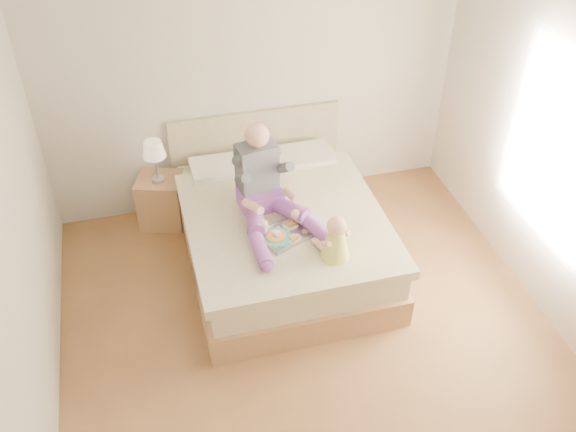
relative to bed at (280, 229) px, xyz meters
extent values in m
cube|color=brown|center=(0.00, -1.08, -0.32)|extent=(4.00, 4.20, 0.01)
cube|color=white|center=(0.00, -1.08, 2.38)|extent=(4.00, 4.20, 0.02)
cube|color=beige|center=(0.00, 1.02, 1.03)|extent=(4.00, 0.02, 2.70)
cube|color=beige|center=(-2.00, -1.08, 1.03)|extent=(0.02, 4.20, 2.70)
cube|color=beige|center=(2.00, -1.08, 1.03)|extent=(0.02, 4.20, 2.70)
cube|color=white|center=(1.99, -0.88, 1.08)|extent=(0.02, 1.30, 1.60)
cube|color=#EBE7C1|center=(1.98, -0.88, 1.08)|extent=(0.01, 1.18, 1.48)
cube|color=olive|center=(0.00, -0.07, -0.18)|extent=(1.68, 2.13, 0.28)
cube|color=beige|center=(0.00, -0.07, 0.08)|extent=(1.60, 2.05, 0.24)
cube|color=beige|center=(0.00, -0.22, 0.25)|extent=(1.70, 1.80, 0.09)
cube|color=white|center=(-0.38, 0.68, 0.27)|extent=(0.62, 0.40, 0.14)
cube|color=white|center=(0.38, 0.68, 0.27)|extent=(0.62, 0.40, 0.14)
cube|color=gray|center=(0.00, 1.01, 0.18)|extent=(1.70, 0.08, 1.00)
cube|color=olive|center=(-1.00, 0.80, -0.06)|extent=(0.52, 0.49, 0.52)
cylinder|color=#ADB0B4|center=(-1.00, 0.76, 0.22)|extent=(0.12, 0.12, 0.04)
cylinder|color=#ADB0B4|center=(-1.00, 0.76, 0.36)|extent=(0.02, 0.02, 0.24)
cone|color=beige|center=(-1.00, 0.76, 0.56)|extent=(0.21, 0.21, 0.16)
cube|color=#7C3E9B|center=(-0.17, 0.02, 0.38)|extent=(0.40, 0.34, 0.17)
cube|color=#3D3E45|center=(-0.18, 0.08, 0.67)|extent=(0.37, 0.27, 0.45)
sphere|color=#F4B199|center=(-0.17, 0.05, 1.00)|extent=(0.21, 0.21, 0.21)
cylinder|color=#7C3E9B|center=(-0.27, -0.22, 0.37)|extent=(0.21, 0.50, 0.20)
cylinder|color=#7C3E9B|center=(-0.31, -0.59, 0.35)|extent=(0.12, 0.43, 0.12)
sphere|color=#7C3E9B|center=(-0.31, -0.80, 0.34)|extent=(0.10, 0.10, 0.10)
cylinder|color=#3D3E45|center=(-0.34, -0.09, 0.68)|extent=(0.11, 0.28, 0.23)
cylinder|color=#F4B199|center=(-0.29, -0.26, 0.52)|extent=(0.15, 0.29, 0.15)
sphere|color=#F4B199|center=(-0.24, -0.39, 0.42)|extent=(0.08, 0.08, 0.08)
cylinder|color=#7C3E9B|center=(0.02, -0.17, 0.37)|extent=(0.37, 0.48, 0.20)
cylinder|color=#7C3E9B|center=(0.20, -0.49, 0.35)|extent=(0.26, 0.44, 0.12)
sphere|color=#7C3E9B|center=(0.28, -0.69, 0.34)|extent=(0.10, 0.10, 0.10)
cylinder|color=#3D3E45|center=(0.03, -0.01, 0.68)|extent=(0.16, 0.29, 0.23)
cylinder|color=#F4B199|center=(0.05, -0.19, 0.52)|extent=(0.09, 0.29, 0.15)
sphere|color=#F4B199|center=(0.05, -0.33, 0.42)|extent=(0.08, 0.08, 0.08)
cube|color=#ADB0B4|center=(-0.06, -0.43, 0.30)|extent=(0.51, 0.46, 0.01)
cylinder|color=teal|center=(-0.15, -0.45, 0.31)|extent=(0.24, 0.24, 0.01)
cylinder|color=#DE994A|center=(-0.15, -0.45, 0.33)|extent=(0.16, 0.16, 0.02)
cylinder|color=white|center=(-0.24, -0.37, 0.35)|extent=(0.07, 0.07, 0.08)
torus|color=white|center=(-0.20, -0.35, 0.35)|extent=(0.03, 0.06, 0.06)
cylinder|color=olive|center=(-0.24, -0.37, 0.39)|extent=(0.07, 0.07, 0.01)
cylinder|color=white|center=(0.01, -0.32, 0.31)|extent=(0.14, 0.14, 0.01)
cube|color=#DE994A|center=(0.01, -0.32, 0.32)|extent=(0.10, 0.09, 0.02)
cylinder|color=white|center=(-0.01, -0.51, 0.31)|extent=(0.14, 0.14, 0.01)
ellipsoid|color=red|center=(0.01, -0.52, 0.32)|extent=(0.03, 0.03, 0.01)
cylinder|color=white|center=(0.07, -0.31, 0.36)|extent=(0.06, 0.06, 0.11)
cylinder|color=orange|center=(0.07, -0.31, 0.36)|extent=(0.06, 0.06, 0.10)
cylinder|color=white|center=(0.10, -0.46, 0.32)|extent=(0.06, 0.06, 0.04)
cylinder|color=#4F2C0B|center=(0.10, -0.46, 0.32)|extent=(0.05, 0.05, 0.03)
cone|color=#D6D543|center=(0.26, -0.78, 0.42)|extent=(0.23, 0.23, 0.25)
sphere|color=#F4B199|center=(0.26, -0.78, 0.61)|extent=(0.16, 0.16, 0.16)
cylinder|color=#F4B199|center=(0.17, -0.69, 0.34)|extent=(0.10, 0.19, 0.06)
sphere|color=#F4B199|center=(0.13, -0.61, 0.34)|extent=(0.05, 0.05, 0.05)
cylinder|color=#F4B199|center=(0.17, -0.81, 0.47)|extent=(0.06, 0.13, 0.11)
cylinder|color=#F4B199|center=(0.25, -0.65, 0.34)|extent=(0.14, 0.18, 0.06)
sphere|color=#F4B199|center=(0.22, -0.57, 0.34)|extent=(0.05, 0.05, 0.05)
cylinder|color=#F4B199|center=(0.34, -0.73, 0.47)|extent=(0.11, 0.13, 0.11)
camera|label=1|loc=(-1.08, -4.37, 3.75)|focal=40.00mm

